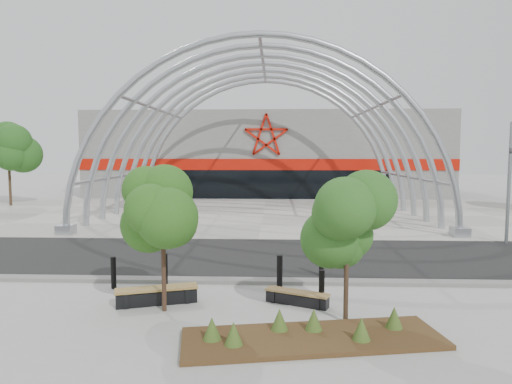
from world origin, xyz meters
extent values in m
plane|color=#9E9F99|center=(0.00, 0.00, 0.00)|extent=(140.00, 140.00, 0.00)
cube|color=black|center=(0.00, 3.50, 0.01)|extent=(140.00, 7.00, 0.02)
cube|color=#9C998E|center=(0.00, 15.50, 0.02)|extent=(60.00, 17.00, 0.04)
cube|color=slate|center=(0.00, -0.25, 0.06)|extent=(60.00, 0.50, 0.12)
cube|color=slate|center=(0.00, 33.50, 4.00)|extent=(34.00, 15.00, 8.00)
cube|color=black|center=(0.00, 26.05, 1.30)|extent=(22.00, 0.25, 2.60)
cube|color=#BD1306|center=(0.00, 26.05, 3.10)|extent=(34.00, 0.30, 1.00)
torus|color=#A3A7AE|center=(0.00, 8.00, 0.00)|extent=(20.36, 0.36, 20.36)
torus|color=#A3A7AE|center=(0.00, 10.50, 0.00)|extent=(20.36, 0.36, 20.36)
torus|color=#A3A7AE|center=(0.00, 13.00, 0.00)|extent=(20.36, 0.36, 20.36)
torus|color=#A3A7AE|center=(0.00, 15.50, 0.00)|extent=(20.36, 0.36, 20.36)
torus|color=#A3A7AE|center=(0.00, 18.00, 0.00)|extent=(20.36, 0.36, 20.36)
torus|color=#A3A7AE|center=(0.00, 20.50, 0.00)|extent=(20.36, 0.36, 20.36)
torus|color=#A3A7AE|center=(0.00, 23.00, 0.00)|extent=(20.36, 0.36, 20.36)
cylinder|color=#A3A7AE|center=(9.66, 15.50, 2.59)|extent=(0.20, 15.00, 0.20)
cylinder|color=#A3A7AE|center=(7.07, 15.50, 7.07)|extent=(0.20, 15.00, 0.20)
cylinder|color=#A3A7AE|center=(0.00, 15.50, 10.00)|extent=(0.20, 15.00, 0.20)
cylinder|color=#A3A7AE|center=(-7.07, 15.50, 7.07)|extent=(0.20, 15.00, 0.20)
cylinder|color=#A3A7AE|center=(-9.66, 15.50, 2.59)|extent=(0.20, 15.00, 0.20)
cube|color=#A3A7AE|center=(-10.00, 8.00, 0.25)|extent=(0.80, 0.80, 0.50)
cube|color=#A3A7AE|center=(-10.00, 23.00, 0.25)|extent=(0.80, 0.80, 0.50)
cube|color=#A3A7AE|center=(10.00, 8.00, 0.25)|extent=(0.80, 0.80, 0.50)
cube|color=#A3A7AE|center=(10.00, 23.00, 0.25)|extent=(0.80, 0.80, 0.50)
cube|color=#3A2C15|center=(1.65, -4.77, 0.06)|extent=(6.12, 2.80, 0.11)
cone|color=#425D21|center=(-0.10, -5.31, 0.37)|extent=(0.41, 0.41, 0.51)
cone|color=#425D21|center=(1.70, -4.42, 0.37)|extent=(0.41, 0.41, 0.51)
cone|color=#425D21|center=(2.71, -4.93, 0.37)|extent=(0.41, 0.41, 0.51)
cone|color=#425D21|center=(0.90, -4.44, 0.37)|extent=(0.41, 0.41, 0.51)
cone|color=#425D21|center=(3.62, -4.20, 0.37)|extent=(0.41, 0.41, 0.51)
cone|color=#425D21|center=(-0.60, -5.05, 0.37)|extent=(0.41, 0.41, 0.51)
cylinder|color=gray|center=(11.59, 6.64, 2.81)|extent=(0.16, 0.16, 5.63)
imported|color=black|center=(11.59, 6.64, 4.05)|extent=(0.44, 0.77, 0.16)
cylinder|color=black|center=(-2.18, -2.97, 0.96)|extent=(0.12, 0.12, 1.92)
ellipsoid|color=#224E12|center=(-2.18, -2.97, 2.71)|extent=(1.65, 1.65, 2.10)
cylinder|color=black|center=(2.57, -3.59, 0.91)|extent=(0.12, 0.12, 1.81)
ellipsoid|color=#214E19|center=(2.57, -3.59, 2.56)|extent=(1.50, 1.50, 1.98)
cube|color=black|center=(-2.53, -2.43, 0.19)|extent=(2.24, 1.09, 0.38)
cube|color=black|center=(-3.32, -2.69, 0.22)|extent=(0.28, 0.51, 0.44)
cube|color=black|center=(-1.74, -2.18, 0.22)|extent=(0.28, 0.51, 0.44)
cube|color=brown|center=(-2.53, -2.43, 0.44)|extent=(2.32, 1.18, 0.07)
cube|color=black|center=(1.42, -2.32, 0.15)|extent=(1.76, 1.03, 0.30)
cube|color=black|center=(0.81, -2.05, 0.18)|extent=(0.26, 0.40, 0.36)
cube|color=black|center=(2.03, -2.59, 0.18)|extent=(0.26, 0.40, 0.36)
cube|color=olive|center=(1.42, -2.32, 0.36)|extent=(1.83, 1.11, 0.05)
cylinder|color=black|center=(-4.26, -1.04, 0.50)|extent=(0.16, 0.16, 1.01)
cylinder|color=black|center=(-2.68, -0.84, 0.54)|extent=(0.17, 0.17, 1.07)
cylinder|color=black|center=(0.94, -1.07, 0.55)|extent=(0.18, 0.18, 1.11)
cylinder|color=black|center=(2.09, -2.36, 0.50)|extent=(0.16, 0.16, 1.00)
cylinder|color=black|center=(2.39, 0.66, 0.49)|extent=(0.16, 0.16, 0.99)
cylinder|color=#312114|center=(-20.00, 20.00, 1.65)|extent=(0.20, 0.20, 3.30)
ellipsoid|color=#164614|center=(-20.00, 20.00, 4.65)|extent=(3.00, 3.00, 3.60)
camera|label=1|loc=(0.78, -14.81, 4.29)|focal=32.00mm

